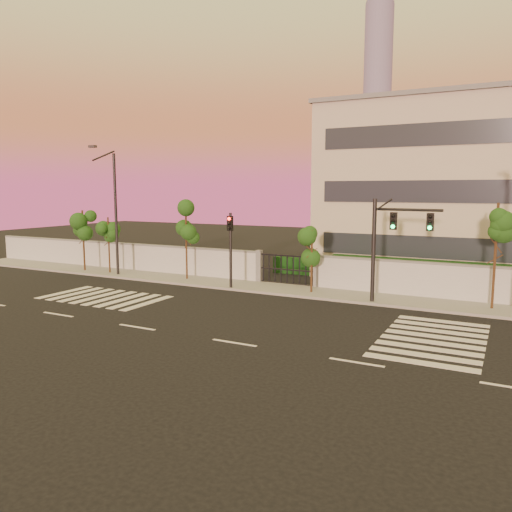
# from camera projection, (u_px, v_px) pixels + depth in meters

# --- Properties ---
(ground) EXTENTS (120.00, 120.00, 0.00)m
(ground) POSITION_uv_depth(u_px,v_px,m) (234.00, 343.00, 19.97)
(ground) COLOR black
(ground) RESTS_ON ground
(sidewalk) EXTENTS (60.00, 3.00, 0.15)m
(sidewalk) POSITION_uv_depth(u_px,v_px,m) (324.00, 293.00, 29.21)
(sidewalk) COLOR gray
(sidewalk) RESTS_ON ground
(perimeter_wall) EXTENTS (60.00, 0.36, 2.20)m
(perimeter_wall) POSITION_uv_depth(u_px,v_px,m) (334.00, 273.00, 30.35)
(perimeter_wall) COLOR #B3B5BA
(perimeter_wall) RESTS_ON ground
(hedge_row) EXTENTS (41.00, 4.25, 1.80)m
(hedge_row) POSITION_uv_depth(u_px,v_px,m) (363.00, 272.00, 32.31)
(hedge_row) COLOR black
(hedge_row) RESTS_ON ground
(institutional_building) EXTENTS (24.40, 12.40, 12.25)m
(institutional_building) POSITION_uv_depth(u_px,v_px,m) (505.00, 189.00, 34.42)
(institutional_building) COLOR beige
(institutional_building) RESTS_ON ground
(distant_skyscraper) EXTENTS (16.00, 16.00, 118.00)m
(distant_skyscraper) POSITION_uv_depth(u_px,v_px,m) (377.00, 93.00, 288.02)
(distant_skyscraper) COLOR slate
(distant_skyscraper) RESTS_ON ground
(road_markings) EXTENTS (57.00, 7.62, 0.02)m
(road_markings) POSITION_uv_depth(u_px,v_px,m) (245.00, 317.00, 24.00)
(road_markings) COLOR silver
(road_markings) RESTS_ON ground
(street_tree_a) EXTENTS (1.63, 1.30, 4.61)m
(street_tree_a) POSITION_uv_depth(u_px,v_px,m) (83.00, 227.00, 36.85)
(street_tree_a) COLOR #382314
(street_tree_a) RESTS_ON ground
(street_tree_b) EXTENTS (1.43, 1.14, 4.15)m
(street_tree_b) POSITION_uv_depth(u_px,v_px,m) (109.00, 232.00, 35.89)
(street_tree_b) COLOR #382314
(street_tree_b) RESTS_ON ground
(street_tree_c) EXTENTS (1.57, 1.25, 5.26)m
(street_tree_c) POSITION_uv_depth(u_px,v_px,m) (186.00, 224.00, 33.21)
(street_tree_c) COLOR #382314
(street_tree_c) RESTS_ON ground
(street_tree_d) EXTENTS (1.47, 1.17, 3.79)m
(street_tree_d) POSITION_uv_depth(u_px,v_px,m) (312.00, 247.00, 28.92)
(street_tree_d) COLOR #382314
(street_tree_d) RESTS_ON ground
(street_tree_e) EXTENTS (1.63, 1.30, 5.47)m
(street_tree_e) POSITION_uv_depth(u_px,v_px,m) (497.00, 232.00, 24.73)
(street_tree_e) COLOR #382314
(street_tree_e) RESTS_ON ground
(traffic_signal_main) EXTENTS (3.55, 0.70, 5.63)m
(traffic_signal_main) POSITION_uv_depth(u_px,v_px,m) (387.00, 239.00, 26.04)
(traffic_signal_main) COLOR black
(traffic_signal_main) RESTS_ON ground
(traffic_signal_secondary) EXTENTS (0.37, 0.35, 4.72)m
(traffic_signal_secondary) POSITION_uv_depth(u_px,v_px,m) (230.00, 241.00, 30.24)
(traffic_signal_secondary) COLOR black
(traffic_signal_secondary) RESTS_ON ground
(streetlight_west) EXTENTS (0.54, 2.17, 9.01)m
(streetlight_west) POSITION_uv_depth(u_px,v_px,m) (114.00, 208.00, 34.75)
(streetlight_west) COLOR black
(streetlight_west) RESTS_ON ground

